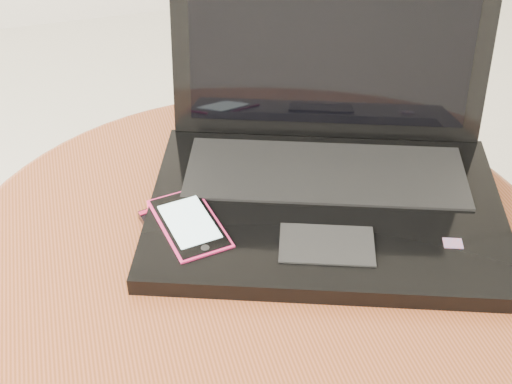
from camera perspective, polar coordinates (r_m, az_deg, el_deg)
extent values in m
cylinder|color=brown|center=(0.78, 0.03, -5.79)|extent=(0.66, 0.66, 0.03)
torus|color=brown|center=(0.78, 0.03, -5.79)|extent=(0.69, 0.69, 0.03)
cube|color=black|center=(0.81, 5.67, -1.40)|extent=(0.47, 0.40, 0.02)
cube|color=black|center=(0.85, 5.68, 1.61)|extent=(0.36, 0.23, 0.00)
cube|color=black|center=(0.75, 5.79, -4.26)|extent=(0.12, 0.09, 0.00)
cube|color=red|center=(0.78, 15.75, -4.04)|extent=(0.02, 0.02, 0.00)
cube|color=black|center=(0.88, 6.09, 12.04)|extent=(0.39, 0.18, 0.24)
cube|color=black|center=(0.87, 6.10, 11.95)|extent=(0.34, 0.15, 0.20)
cube|color=black|center=(0.78, -5.92, -3.70)|extent=(0.09, 0.13, 0.01)
cube|color=#B51A41|center=(0.82, -7.42, -1.13)|extent=(0.06, 0.02, 0.00)
cube|color=#E12667|center=(0.78, -5.44, -2.81)|extent=(0.08, 0.12, 0.01)
cube|color=black|center=(0.77, -5.47, -2.46)|extent=(0.07, 0.11, 0.00)
cube|color=silver|center=(0.77, -5.47, -2.41)|extent=(0.06, 0.09, 0.00)
cylinder|color=black|center=(0.74, -4.16, -4.55)|extent=(0.01, 0.01, 0.00)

